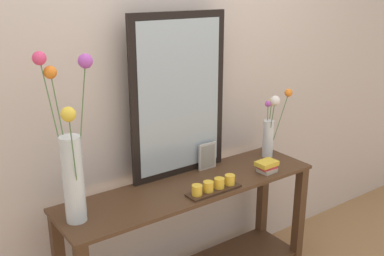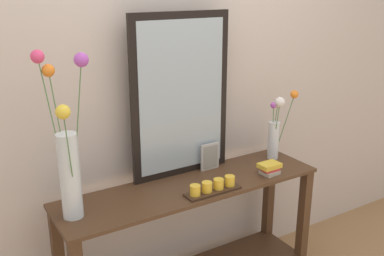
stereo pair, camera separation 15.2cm
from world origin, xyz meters
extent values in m
cube|color=beige|center=(0.00, 0.32, 1.35)|extent=(6.40, 0.08, 2.70)
cube|color=#472D1C|center=(0.00, 0.00, 0.78)|extent=(1.52, 0.41, 0.02)
cube|color=#472D1C|center=(0.72, -0.17, 0.39)|extent=(0.06, 0.06, 0.77)
cube|color=#472D1C|center=(0.72, 0.17, 0.39)|extent=(0.06, 0.06, 0.77)
cube|color=black|center=(0.03, 0.17, 1.26)|extent=(0.61, 0.03, 0.92)
cube|color=#9EADB7|center=(0.03, 0.16, 1.26)|extent=(0.53, 0.00, 0.84)
cylinder|color=silver|center=(-0.67, 0.00, 1.00)|extent=(0.10, 0.10, 0.42)
cylinder|color=#4C753D|center=(-0.70, 0.04, 1.18)|extent=(0.08, 0.10, 0.74)
sphere|color=#EA4275|center=(-0.74, 0.08, 1.55)|extent=(0.06, 0.06, 0.06)
cylinder|color=#4C753D|center=(-0.63, -0.02, 1.18)|extent=(0.09, 0.06, 0.73)
sphere|color=#B24CB7|center=(-0.58, -0.05, 1.55)|extent=(0.06, 0.06, 0.06)
cylinder|color=#4C753D|center=(-0.68, 0.03, 1.15)|extent=(0.05, 0.10, 0.68)
sphere|color=orange|center=(-0.70, 0.08, 1.49)|extent=(0.06, 0.06, 0.06)
cylinder|color=#4C753D|center=(-0.67, -0.06, 1.08)|extent=(0.06, 0.10, 0.53)
sphere|color=yellow|center=(-0.70, -0.11, 1.35)|extent=(0.06, 0.06, 0.06)
cylinder|color=silver|center=(0.65, 0.07, 0.91)|extent=(0.07, 0.07, 0.24)
cylinder|color=#4C753D|center=(0.63, 0.04, 1.00)|extent=(0.04, 0.09, 0.37)
sphere|color=silver|center=(0.61, 0.00, 1.18)|extent=(0.06, 0.06, 0.06)
cylinder|color=#4C753D|center=(0.69, 0.03, 1.01)|extent=(0.08, 0.07, 0.40)
sphere|color=orange|center=(0.73, 0.00, 1.22)|extent=(0.05, 0.05, 0.05)
cylinder|color=#4C753D|center=(0.64, 0.08, 0.98)|extent=(0.02, 0.03, 0.32)
sphere|color=#B24CB7|center=(0.65, 0.09, 1.14)|extent=(0.04, 0.04, 0.04)
cylinder|color=#4C753D|center=(0.67, 0.09, 0.97)|extent=(0.07, 0.04, 0.32)
sphere|color=yellow|center=(0.70, 0.11, 1.14)|extent=(0.05, 0.05, 0.05)
cube|color=#382316|center=(0.05, -0.13, 0.80)|extent=(0.32, 0.09, 0.01)
cylinder|color=gold|center=(-0.06, -0.13, 0.83)|extent=(0.06, 0.06, 0.05)
cylinder|color=gold|center=(0.01, -0.13, 0.83)|extent=(0.06, 0.06, 0.05)
cylinder|color=gold|center=(0.08, -0.13, 0.83)|extent=(0.06, 0.06, 0.05)
cylinder|color=gold|center=(0.16, -0.13, 0.83)|extent=(0.06, 0.06, 0.05)
cube|color=#B7B2AD|center=(0.20, 0.13, 0.88)|extent=(0.12, 0.01, 0.16)
cube|color=gray|center=(0.20, 0.12, 0.88)|extent=(0.10, 0.00, 0.14)
cube|color=#B2A893|center=(0.46, -0.11, 0.81)|extent=(0.10, 0.09, 0.02)
cube|color=#C63338|center=(0.46, -0.12, 0.83)|extent=(0.10, 0.07, 0.02)
cube|color=gold|center=(0.46, -0.11, 0.85)|extent=(0.13, 0.09, 0.03)
camera|label=1|loc=(-1.31, -1.83, 1.86)|focal=41.83mm
camera|label=2|loc=(-1.18, -1.92, 1.86)|focal=41.83mm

